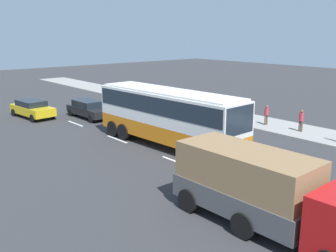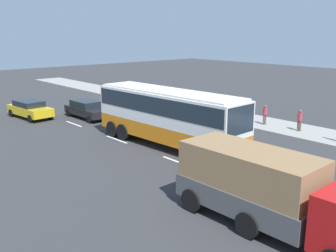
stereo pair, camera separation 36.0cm
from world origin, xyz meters
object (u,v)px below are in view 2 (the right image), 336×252
at_px(pedestrian_near_curb, 300,119).
at_px(pedestrian_at_crossing, 265,113).
at_px(coach_bus, 168,112).
at_px(cargo_truck, 269,189).
at_px(car_black_sedan, 87,109).
at_px(car_yellow_taxi, 30,109).

relative_size(pedestrian_near_curb, pedestrian_at_crossing, 1.03).
xyz_separation_m(coach_bus, pedestrian_near_curb, (3.79, 9.22, -1.17)).
relative_size(cargo_truck, pedestrian_at_crossing, 5.04).
relative_size(car_black_sedan, pedestrian_at_crossing, 3.11).
height_order(cargo_truck, pedestrian_near_curb, cargo_truck).
bearing_deg(cargo_truck, pedestrian_at_crossing, 124.37).
height_order(car_black_sedan, pedestrian_near_curb, pedestrian_near_curb).
bearing_deg(pedestrian_near_curb, car_black_sedan, 114.41).
height_order(coach_bus, pedestrian_at_crossing, coach_bus).
relative_size(coach_bus, pedestrian_at_crossing, 7.26).
bearing_deg(pedestrian_at_crossing, pedestrian_near_curb, 14.49).
distance_m(car_black_sedan, pedestrian_near_curb, 17.01).
height_order(cargo_truck, pedestrian_at_crossing, cargo_truck).
xyz_separation_m(pedestrian_near_curb, pedestrian_at_crossing, (-2.82, -0.18, -0.03)).
bearing_deg(car_black_sedan, pedestrian_near_curb, 30.62).
distance_m(coach_bus, pedestrian_near_curb, 10.04).
xyz_separation_m(car_black_sedan, pedestrian_near_curb, (14.46, 8.95, 0.26)).
bearing_deg(car_yellow_taxi, coach_bus, 7.69).
distance_m(pedestrian_near_curb, pedestrian_at_crossing, 2.82).
distance_m(car_black_sedan, pedestrian_at_crossing, 14.58).
bearing_deg(pedestrian_near_curb, car_yellow_taxi, 117.94).
bearing_deg(pedestrian_at_crossing, coach_bus, -85.32).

